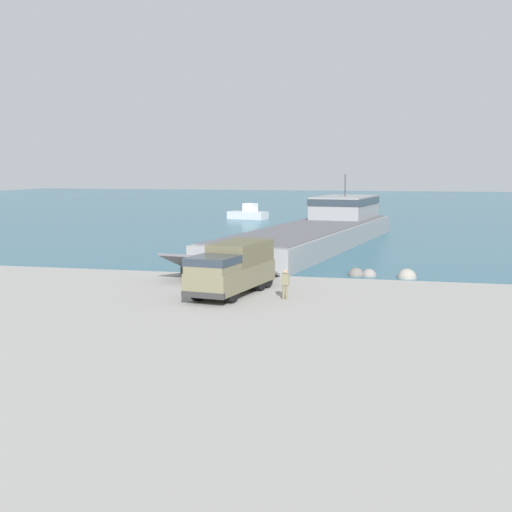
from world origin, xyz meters
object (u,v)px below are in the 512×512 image
at_px(military_truck, 232,268).
at_px(moored_boat_a, 248,214).
at_px(landing_craft, 320,228).
at_px(mooring_bollard, 183,267).
at_px(soldier_on_ramp, 285,282).

height_order(military_truck, moored_boat_a, military_truck).
bearing_deg(moored_boat_a, military_truck, -152.24).
distance_m(landing_craft, moored_boat_a, 33.88).
distance_m(military_truck, moored_boat_a, 60.76).
distance_m(military_truck, mooring_bollard, 8.78).
bearing_deg(soldier_on_ramp, landing_craft, -0.33).
relative_size(landing_craft, military_truck, 5.28).
bearing_deg(soldier_on_ramp, mooring_bollard, 43.85).
height_order(landing_craft, soldier_on_ramp, landing_craft).
bearing_deg(landing_craft, soldier_on_ramp, -77.88).
bearing_deg(military_truck, moored_boat_a, -158.18).
relative_size(military_truck, soldier_on_ramp, 4.78).
bearing_deg(moored_boat_a, mooring_bollard, -156.28).
xyz_separation_m(soldier_on_ramp, moored_boat_a, (-17.58, 59.86, -0.21)).
distance_m(landing_craft, soldier_on_ramp, 29.62).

